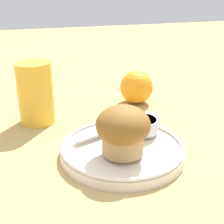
{
  "coord_description": "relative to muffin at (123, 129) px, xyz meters",
  "views": [
    {
      "loc": [
        -0.16,
        -0.41,
        0.26
      ],
      "look_at": [
        -0.02,
        0.05,
        0.06
      ],
      "focal_mm": 50.0,
      "sensor_mm": 36.0,
      "label": 1
    }
  ],
  "objects": [
    {
      "name": "ground_plane",
      "position": [
        0.02,
        0.03,
        -0.06
      ],
      "size": [
        3.0,
        3.0,
        0.0
      ],
      "primitive_type": "plane",
      "color": "tan"
    },
    {
      "name": "cream_ramekin",
      "position": [
        0.05,
        0.06,
        -0.03
      ],
      "size": [
        0.06,
        0.06,
        0.02
      ],
      "color": "silver",
      "rests_on": "plate"
    },
    {
      "name": "muffin",
      "position": [
        0.0,
        0.0,
        0.0
      ],
      "size": [
        0.08,
        0.08,
        0.07
      ],
      "color": "tan",
      "rests_on": "plate"
    },
    {
      "name": "plate",
      "position": [
        0.01,
        0.03,
        -0.05
      ],
      "size": [
        0.2,
        0.2,
        0.02
      ],
      "color": "silver",
      "rests_on": "ground_plane"
    },
    {
      "name": "berry_pair",
      "position": [
        0.01,
        0.06,
        -0.03
      ],
      "size": [
        0.03,
        0.02,
        0.02
      ],
      "color": "maroon",
      "rests_on": "plate"
    },
    {
      "name": "juice_glass",
      "position": [
        -0.11,
        0.19,
        0.0
      ],
      "size": [
        0.07,
        0.07,
        0.12
      ],
      "color": "gold",
      "rests_on": "ground_plane"
    },
    {
      "name": "orange_fruit",
      "position": [
        0.12,
        0.23,
        -0.02
      ],
      "size": [
        0.07,
        0.07,
        0.07
      ],
      "color": "orange",
      "rests_on": "ground_plane"
    },
    {
      "name": "butter_knife",
      "position": [
        0.02,
        0.08,
        -0.04
      ],
      "size": [
        0.17,
        0.08,
        0.0
      ],
      "rotation": [
        0.0,
        0.0,
        0.35
      ],
      "color": "#B7B7BC",
      "rests_on": "plate"
    }
  ]
}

